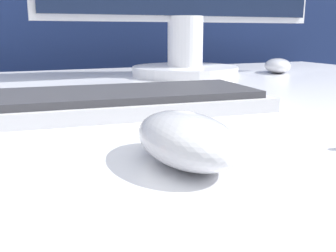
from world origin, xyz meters
The scene contains 4 objects.
partition_panel centered at (0.00, 0.62, 0.63)m, with size 5.00×0.03×1.27m.
computer_mouse_near centered at (0.06, -0.26, 0.72)m, with size 0.06×0.11×0.04m.
keyboard centered at (0.02, -0.06, 0.71)m, with size 0.44×0.17×0.02m.
computer_mouse_far centered at (0.52, 0.23, 0.72)m, with size 0.11×0.12×0.03m.
Camera 1 is at (-0.05, -0.50, 0.79)m, focal length 42.00 mm.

